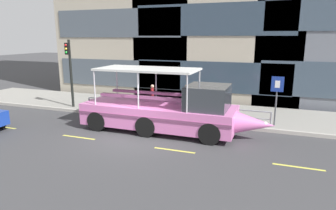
{
  "coord_description": "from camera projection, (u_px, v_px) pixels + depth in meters",
  "views": [
    {
      "loc": [
        6.18,
        -11.96,
        4.66
      ],
      "look_at": [
        1.17,
        1.72,
        1.3
      ],
      "focal_mm": 31.82,
      "sensor_mm": 36.0,
      "label": 1
    }
  ],
  "objects": [
    {
      "name": "ground_plane",
      "position": [
        132.0,
        138.0,
        14.06
      ],
      "size": [
        120.0,
        120.0,
        0.0
      ],
      "primitive_type": "plane",
      "color": "#3D3D3F"
    },
    {
      "name": "sidewalk",
      "position": [
        172.0,
        109.0,
        19.17
      ],
      "size": [
        32.0,
        4.8,
        0.18
      ],
      "primitive_type": "cube",
      "color": "gray",
      "rests_on": "ground_plane"
    },
    {
      "name": "curb_edge",
      "position": [
        157.0,
        119.0,
        16.89
      ],
      "size": [
        32.0,
        0.18,
        0.18
      ],
      "primitive_type": "cube",
      "color": "#B2ADA3",
      "rests_on": "ground_plane"
    },
    {
      "name": "lane_centreline",
      "position": [
        124.0,
        143.0,
        13.29
      ],
      "size": [
        25.8,
        0.12,
        0.01
      ],
      "color": "#DBD64C",
      "rests_on": "ground_plane"
    },
    {
      "name": "curb_guardrail",
      "position": [
        170.0,
        108.0,
        16.83
      ],
      "size": [
        10.92,
        0.09,
        0.79
      ],
      "color": "gray",
      "rests_on": "sidewalk"
    },
    {
      "name": "traffic_light_pole",
      "position": [
        70.0,
        67.0,
        18.86
      ],
      "size": [
        0.24,
        0.46,
        4.29
      ],
      "color": "black",
      "rests_on": "sidewalk"
    },
    {
      "name": "parking_sign",
      "position": [
        277.0,
        93.0,
        14.94
      ],
      "size": [
        0.6,
        0.12,
        2.54
      ],
      "color": "#4C4F54",
      "rests_on": "sidewalk"
    },
    {
      "name": "duck_tour_boat",
      "position": [
        169.0,
        111.0,
        14.74
      ],
      "size": [
        9.59,
        2.58,
        3.14
      ],
      "color": "pink",
      "rests_on": "ground_plane"
    },
    {
      "name": "pedestrian_near_bow",
      "position": [
        228.0,
        100.0,
        16.8
      ],
      "size": [
        0.41,
        0.3,
        1.6
      ],
      "color": "#1E2338",
      "rests_on": "sidewalk"
    },
    {
      "name": "pedestrian_mid_left",
      "position": [
        187.0,
        96.0,
        17.49
      ],
      "size": [
        0.32,
        0.45,
        1.75
      ],
      "color": "#47423D",
      "rests_on": "sidewalk"
    },
    {
      "name": "pedestrian_mid_right",
      "position": [
        152.0,
        95.0,
        18.46
      ],
      "size": [
        0.26,
        0.44,
        1.59
      ],
      "color": "black",
      "rests_on": "sidewalk"
    }
  ]
}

